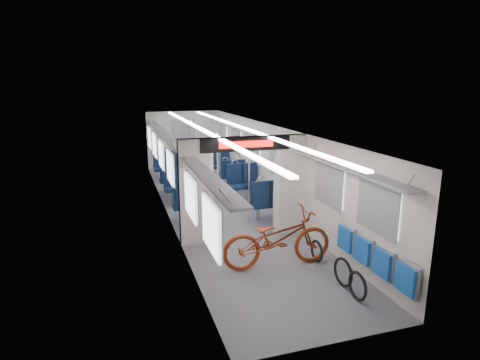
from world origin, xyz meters
The scene contains 14 objects.
carriage centered at (0.00, -0.27, 1.50)m, with size 12.00×12.02×2.31m.
bicycle centered at (0.14, -3.59, 0.56)m, with size 0.75×2.14×1.12m, color maroon.
flip_bench centered at (1.35, -4.85, 0.58)m, with size 0.12×2.10×0.51m.
bike_hoop_a centered at (0.90, -5.12, 0.22)m, with size 0.49×0.49×0.05m, color black.
bike_hoop_b centered at (0.92, -4.65, 0.23)m, with size 0.52×0.52×0.05m, color black.
bike_hoop_c centered at (0.96, -3.65, 0.20)m, with size 0.44×0.44×0.05m, color black.
seat_bay_near_left centered at (-0.93, 0.32, 0.55)m, with size 0.92×2.13×1.12m.
seat_bay_near_right centered at (0.93, -0.04, 0.58)m, with size 0.96×2.33×1.18m.
seat_bay_far_left centered at (-0.93, 3.18, 0.56)m, with size 0.94×2.22×1.15m.
seat_bay_far_right centered at (0.93, 3.10, 0.53)m, with size 0.89×1.99×1.07m.
stanchion_near_left centered at (-0.41, -1.24, 1.15)m, with size 0.04×0.04×2.30m, color silver.
stanchion_near_right centered at (0.39, -1.15, 1.15)m, with size 0.04×0.04×2.30m, color silver.
stanchion_far_left centered at (-0.37, 2.09, 1.15)m, with size 0.04×0.04×2.30m, color silver.
stanchion_far_right centered at (0.39, 1.64, 1.15)m, with size 0.04×0.04×2.30m, color silver.
Camera 1 is at (-2.65, -10.13, 3.44)m, focal length 30.00 mm.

